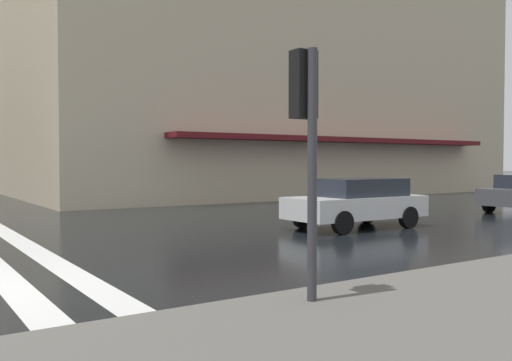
{
  "coord_description": "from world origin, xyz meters",
  "views": [
    {
      "loc": [
        -8.93,
        0.74,
        1.87
      ],
      "look_at": [
        2.74,
        -6.99,
        1.41
      ],
      "focal_mm": 38.76,
      "sensor_mm": 36.0,
      "label": 1
    }
  ],
  "objects": [
    {
      "name": "haussmann_block_corner",
      "position": [
        21.13,
        -18.85,
        9.37
      ],
      "size": [
        18.47,
        28.57,
        19.15
      ],
      "color": "beige",
      "rests_on": "ground_plane"
    },
    {
      "name": "traffic_signal_post",
      "position": [
        -3.51,
        -3.6,
        2.41
      ],
      "size": [
        0.44,
        0.3,
        3.12
      ],
      "color": "#333338",
      "rests_on": "sidewalk_pavement"
    },
    {
      "name": "car_white",
      "position": [
        2.5,
        -10.26,
        0.76
      ],
      "size": [
        1.85,
        4.1,
        1.41
      ],
      "color": "silver",
      "rests_on": "ground_plane"
    }
  ]
}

